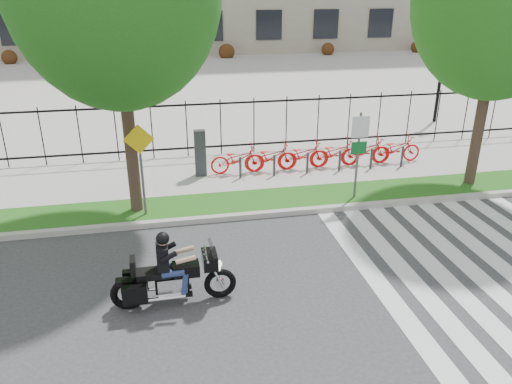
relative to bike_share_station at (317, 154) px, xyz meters
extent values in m
plane|color=#333335|center=(-2.94, -7.20, -0.62)|extent=(120.00, 120.00, 0.00)
cube|color=#A9A79F|center=(-2.94, -3.10, -0.54)|extent=(60.00, 0.20, 0.15)
cube|color=#195916|center=(-2.94, -2.25, -0.54)|extent=(60.00, 1.50, 0.15)
cube|color=#AFACA4|center=(-2.94, 0.25, -0.54)|extent=(60.00, 3.50, 0.15)
cube|color=#AFACA4|center=(-2.94, 17.80, -0.57)|extent=(80.00, 34.00, 0.10)
cylinder|color=black|center=(7.06, 4.80, 1.38)|extent=(0.14, 0.14, 4.00)
cylinder|color=black|center=(7.06, 4.80, 3.28)|extent=(0.06, 0.70, 0.70)
sphere|color=white|center=(6.71, 4.80, 3.38)|extent=(0.36, 0.36, 0.36)
sphere|color=white|center=(7.41, 4.80, 3.38)|extent=(0.36, 0.36, 0.36)
cylinder|color=#3B2820|center=(-5.84, -2.25, 1.62)|extent=(0.32, 0.32, 4.17)
cylinder|color=#3B2820|center=(4.25, -2.25, 1.49)|extent=(0.32, 0.32, 3.92)
cube|color=#2D2D33|center=(-3.87, 0.00, 0.28)|extent=(0.35, 0.25, 1.50)
imported|color=red|center=(-2.67, 0.00, -0.01)|extent=(1.77, 0.62, 0.93)
cylinder|color=#2D2D33|center=(-2.67, -0.50, -0.12)|extent=(0.08, 0.08, 0.70)
imported|color=red|center=(-1.57, 0.00, -0.01)|extent=(1.77, 0.62, 0.93)
cylinder|color=#2D2D33|center=(-1.57, -0.50, -0.12)|extent=(0.08, 0.08, 0.70)
imported|color=red|center=(-0.47, 0.00, -0.01)|extent=(1.77, 0.62, 0.93)
cylinder|color=#2D2D33|center=(-0.47, -0.50, -0.12)|extent=(0.08, 0.08, 0.70)
imported|color=red|center=(0.63, 0.00, -0.01)|extent=(1.77, 0.62, 0.93)
cylinder|color=#2D2D33|center=(0.63, -0.50, -0.12)|extent=(0.08, 0.08, 0.70)
imported|color=red|center=(1.73, 0.00, -0.01)|extent=(1.77, 0.62, 0.93)
cylinder|color=#2D2D33|center=(1.73, -0.50, -0.12)|extent=(0.08, 0.08, 0.70)
imported|color=red|center=(2.83, 0.00, -0.01)|extent=(1.77, 0.62, 0.93)
cylinder|color=#2D2D33|center=(2.83, -0.50, -0.12)|extent=(0.08, 0.08, 0.70)
cylinder|color=#59595B|center=(0.33, -2.60, 0.78)|extent=(0.07, 0.07, 2.50)
cube|color=white|center=(0.33, -2.64, 1.63)|extent=(0.50, 0.03, 0.60)
cube|color=#0C6626|center=(0.33, -2.64, 1.03)|extent=(0.45, 0.03, 0.35)
cylinder|color=#59595B|center=(-5.61, -2.60, 0.73)|extent=(0.07, 0.07, 2.40)
cube|color=yellow|center=(-5.61, -2.64, 1.63)|extent=(0.78, 0.03, 0.78)
torus|color=black|center=(-4.11, -6.58, -0.30)|extent=(0.66, 0.13, 0.65)
torus|color=black|center=(-5.91, -6.59, -0.30)|extent=(0.69, 0.15, 0.69)
cube|color=black|center=(-4.30, -6.58, 0.28)|extent=(0.29, 0.52, 0.28)
cube|color=#26262B|center=(-4.23, -6.58, 0.50)|extent=(0.15, 0.48, 0.29)
cube|color=silver|center=(-5.06, -6.58, -0.19)|extent=(0.57, 0.33, 0.38)
cube|color=black|center=(-4.77, -6.58, 0.12)|extent=(0.52, 0.33, 0.25)
cube|color=black|center=(-5.39, -6.59, 0.10)|extent=(0.67, 0.35, 0.13)
cube|color=black|center=(-5.77, -6.59, 0.31)|extent=(0.10, 0.32, 0.32)
cube|color=black|center=(-5.77, -6.88, -0.15)|extent=(0.48, 0.16, 0.38)
cube|color=black|center=(-5.77, -6.31, -0.15)|extent=(0.48, 0.16, 0.38)
cube|color=black|center=(-5.20, -6.59, 0.44)|extent=(0.23, 0.38, 0.49)
sphere|color=tan|center=(-5.17, -6.59, 0.80)|extent=(0.22, 0.22, 0.22)
sphere|color=black|center=(-5.17, -6.59, 0.84)|extent=(0.26, 0.26, 0.26)
camera|label=1|loc=(-5.06, -15.07, 5.33)|focal=35.00mm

